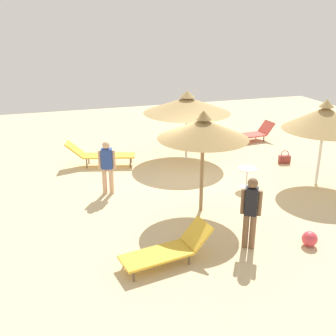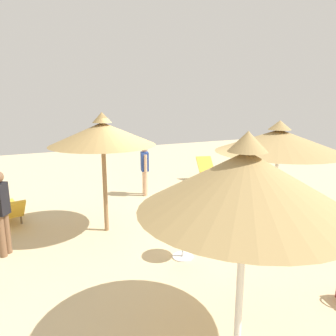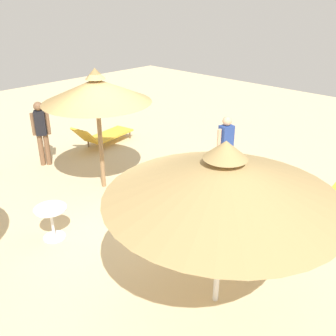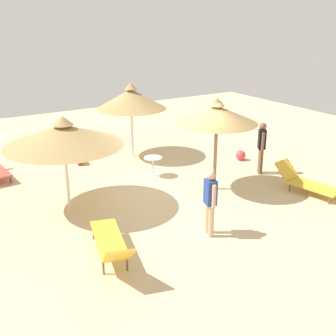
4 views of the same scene
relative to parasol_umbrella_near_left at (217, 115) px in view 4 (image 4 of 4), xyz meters
The scene contains 11 objects.
ground 2.55m from the parasol_umbrella_near_left, 12.67° to the right, with size 24.00×24.00×0.10m, color beige.
parasol_umbrella_near_left is the anchor object (origin of this frame).
parasol_umbrella_center 4.08m from the parasol_umbrella_near_left, 14.69° to the right, with size 2.98×2.98×2.40m.
parasol_umbrella_back 3.99m from the parasol_umbrella_near_left, 81.97° to the right, with size 2.37×2.37×2.56m.
lounge_chair_near_right 4.91m from the parasol_umbrella_near_left, 25.78° to the left, with size 1.13×2.34×0.85m.
lounge_chair_front 3.15m from the parasol_umbrella_near_left, 143.08° to the left, with size 0.93×1.96×0.73m.
person_standing_far_left 3.04m from the parasol_umbrella_near_left, 50.13° to the left, with size 0.28×0.47×1.54m.
person_standing_edge 2.39m from the parasol_umbrella_near_left, behind, with size 0.32×0.38×1.63m.
handbag 5.17m from the parasol_umbrella_near_left, 58.92° to the right, with size 0.25×0.41×0.46m.
side_table_round 2.71m from the parasol_umbrella_near_left, 62.33° to the right, with size 0.56×0.56×0.61m.
beach_ball 3.48m from the parasol_umbrella_near_left, 145.86° to the right, with size 0.34×0.34×0.34m, color #D83F4C.
Camera 4 is at (6.03, 9.46, 4.79)m, focal length 46.98 mm.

